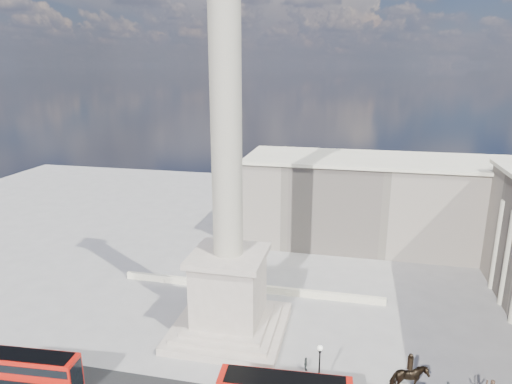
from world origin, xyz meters
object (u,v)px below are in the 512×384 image
at_px(nelsons_column, 228,237).
at_px(victorian_lamp, 319,368).
at_px(red_bus_a, 29,372).
at_px(pedestrian_crossing, 306,364).

relative_size(nelsons_column, victorian_lamp, 8.01).
bearing_deg(nelsons_column, victorian_lamp, -39.54).
distance_m(red_bus_a, victorian_lamp, 29.93).
xyz_separation_m(red_bus_a, pedestrian_crossing, (27.66, 9.61, -1.50)).
distance_m(nelsons_column, victorian_lamp, 18.32).
relative_size(nelsons_column, pedestrian_crossing, 30.70).
relative_size(nelsons_column, red_bus_a, 4.53).
relative_size(victorian_lamp, pedestrian_crossing, 3.83).
height_order(nelsons_column, pedestrian_crossing, nelsons_column).
bearing_deg(victorian_lamp, pedestrian_crossing, 112.38).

